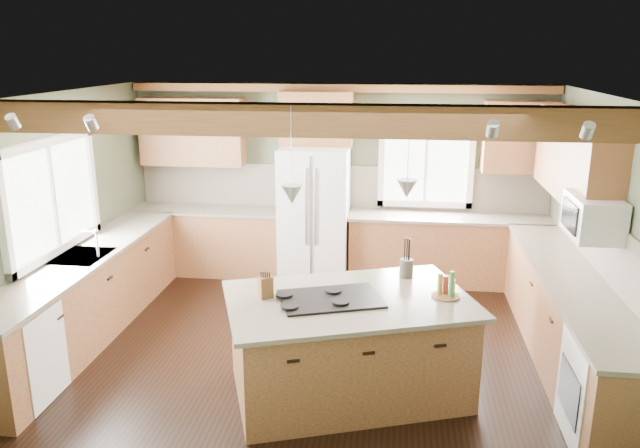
# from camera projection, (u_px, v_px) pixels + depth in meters

# --- Properties ---
(floor) EXTENTS (5.60, 5.60, 0.00)m
(floor) POSITION_uv_depth(u_px,v_px,m) (316.00, 351.00, 6.49)
(floor) COLOR black
(floor) RESTS_ON ground
(ceiling) EXTENTS (5.60, 5.60, 0.00)m
(ceiling) POSITION_uv_depth(u_px,v_px,m) (315.00, 97.00, 5.79)
(ceiling) COLOR silver
(ceiling) RESTS_ON wall_back
(wall_back) EXTENTS (5.60, 0.00, 5.60)m
(wall_back) POSITION_uv_depth(u_px,v_px,m) (340.00, 180.00, 8.53)
(wall_back) COLOR #464F38
(wall_back) RESTS_ON ground
(wall_left) EXTENTS (0.00, 5.00, 5.00)m
(wall_left) POSITION_uv_depth(u_px,v_px,m) (49.00, 221.00, 6.48)
(wall_left) COLOR #464F38
(wall_left) RESTS_ON ground
(wall_right) EXTENTS (0.00, 5.00, 5.00)m
(wall_right) POSITION_uv_depth(u_px,v_px,m) (613.00, 242.00, 5.80)
(wall_right) COLOR #464F38
(wall_right) RESTS_ON ground
(ceiling_beam) EXTENTS (5.55, 0.26, 0.26)m
(ceiling_beam) POSITION_uv_depth(u_px,v_px,m) (303.00, 120.00, 5.10)
(ceiling_beam) COLOR #593419
(ceiling_beam) RESTS_ON ceiling
(soffit_trim) EXTENTS (5.55, 0.20, 0.10)m
(soffit_trim) POSITION_uv_depth(u_px,v_px,m) (340.00, 88.00, 8.09)
(soffit_trim) COLOR #593419
(soffit_trim) RESTS_ON ceiling
(backsplash_back) EXTENTS (5.58, 0.03, 0.58)m
(backsplash_back) POSITION_uv_depth(u_px,v_px,m) (340.00, 187.00, 8.54)
(backsplash_back) COLOR brown
(backsplash_back) RESTS_ON wall_back
(backsplash_right) EXTENTS (0.03, 3.70, 0.58)m
(backsplash_right) POSITION_uv_depth(u_px,v_px,m) (609.00, 249.00, 5.87)
(backsplash_right) COLOR brown
(backsplash_right) RESTS_ON wall_right
(base_cab_back_left) EXTENTS (2.02, 0.60, 0.88)m
(base_cab_back_left) POSITION_uv_depth(u_px,v_px,m) (210.00, 241.00, 8.69)
(base_cab_back_left) COLOR brown
(base_cab_back_left) RESTS_ON floor
(counter_back_left) EXTENTS (2.06, 0.64, 0.04)m
(counter_back_left) POSITION_uv_depth(u_px,v_px,m) (208.00, 210.00, 8.57)
(counter_back_left) COLOR #4E4539
(counter_back_left) RESTS_ON base_cab_back_left
(base_cab_back_right) EXTENTS (2.62, 0.60, 0.88)m
(base_cab_back_right) POSITION_uv_depth(u_px,v_px,m) (449.00, 251.00, 8.29)
(base_cab_back_right) COLOR brown
(base_cab_back_right) RESTS_ON floor
(counter_back_right) EXTENTS (2.66, 0.64, 0.04)m
(counter_back_right) POSITION_uv_depth(u_px,v_px,m) (451.00, 217.00, 8.17)
(counter_back_right) COLOR #4E4539
(counter_back_right) RESTS_ON base_cab_back_right
(base_cab_left) EXTENTS (0.60, 3.70, 0.88)m
(base_cab_left) POSITION_uv_depth(u_px,v_px,m) (87.00, 298.00, 6.73)
(base_cab_left) COLOR brown
(base_cab_left) RESTS_ON floor
(counter_left) EXTENTS (0.64, 3.74, 0.04)m
(counter_left) POSITION_uv_depth(u_px,v_px,m) (83.00, 257.00, 6.60)
(counter_left) COLOR #4E4539
(counter_left) RESTS_ON base_cab_left
(base_cab_right) EXTENTS (0.60, 3.70, 0.88)m
(base_cab_right) POSITION_uv_depth(u_px,v_px,m) (568.00, 323.00, 6.11)
(base_cab_right) COLOR brown
(base_cab_right) RESTS_ON floor
(counter_right) EXTENTS (0.64, 3.74, 0.04)m
(counter_right) POSITION_uv_depth(u_px,v_px,m) (574.00, 279.00, 5.99)
(counter_right) COLOR #4E4539
(counter_right) RESTS_ON base_cab_right
(upper_cab_back_left) EXTENTS (1.40, 0.35, 0.90)m
(upper_cab_back_left) POSITION_uv_depth(u_px,v_px,m) (193.00, 132.00, 8.43)
(upper_cab_back_left) COLOR brown
(upper_cab_back_left) RESTS_ON wall_back
(upper_cab_over_fridge) EXTENTS (0.96, 0.35, 0.70)m
(upper_cab_over_fridge) POSITION_uv_depth(u_px,v_px,m) (316.00, 118.00, 8.16)
(upper_cab_over_fridge) COLOR brown
(upper_cab_over_fridge) RESTS_ON wall_back
(upper_cab_right) EXTENTS (0.35, 2.20, 0.90)m
(upper_cab_right) POSITION_uv_depth(u_px,v_px,m) (576.00, 156.00, 6.50)
(upper_cab_right) COLOR brown
(upper_cab_right) RESTS_ON wall_right
(upper_cab_back_corner) EXTENTS (0.90, 0.35, 0.90)m
(upper_cab_back_corner) POSITION_uv_depth(u_px,v_px,m) (519.00, 137.00, 7.90)
(upper_cab_back_corner) COLOR brown
(upper_cab_back_corner) RESTS_ON wall_back
(window_left) EXTENTS (0.04, 1.60, 1.05)m
(window_left) POSITION_uv_depth(u_px,v_px,m) (51.00, 197.00, 6.46)
(window_left) COLOR white
(window_left) RESTS_ON wall_left
(window_back) EXTENTS (1.10, 0.04, 1.00)m
(window_back) POSITION_uv_depth(u_px,v_px,m) (426.00, 164.00, 8.30)
(window_back) COLOR white
(window_back) RESTS_ON wall_back
(sink) EXTENTS (0.50, 0.65, 0.03)m
(sink) POSITION_uv_depth(u_px,v_px,m) (83.00, 257.00, 6.60)
(sink) COLOR #262628
(sink) RESTS_ON counter_left
(faucet) EXTENTS (0.02, 0.02, 0.28)m
(faucet) POSITION_uv_depth(u_px,v_px,m) (97.00, 245.00, 6.54)
(faucet) COLOR #B2B2B7
(faucet) RESTS_ON sink
(dishwasher) EXTENTS (0.60, 0.60, 0.84)m
(dishwasher) POSITION_uv_depth(u_px,v_px,m) (17.00, 355.00, 5.49)
(dishwasher) COLOR white
(dishwasher) RESTS_ON floor
(oven) EXTENTS (0.60, 0.72, 0.84)m
(oven) POSITION_uv_depth(u_px,v_px,m) (609.00, 394.00, 4.88)
(oven) COLOR white
(oven) RESTS_ON floor
(microwave) EXTENTS (0.40, 0.70, 0.38)m
(microwave) POSITION_uv_depth(u_px,v_px,m) (593.00, 216.00, 5.71)
(microwave) COLOR white
(microwave) RESTS_ON wall_right
(pendant_left) EXTENTS (0.18, 0.18, 0.16)m
(pendant_left) POSITION_uv_depth(u_px,v_px,m) (292.00, 194.00, 5.11)
(pendant_left) COLOR #B2B2B7
(pendant_left) RESTS_ON ceiling
(pendant_right) EXTENTS (0.18, 0.18, 0.16)m
(pendant_right) POSITION_uv_depth(u_px,v_px,m) (407.00, 189.00, 5.31)
(pendant_right) COLOR #B2B2B7
(pendant_right) RESTS_ON ceiling
(refrigerator) EXTENTS (0.90, 0.74, 1.80)m
(refrigerator) POSITION_uv_depth(u_px,v_px,m) (315.00, 215.00, 8.31)
(refrigerator) COLOR silver
(refrigerator) RESTS_ON floor
(island) EXTENTS (2.28, 1.82, 0.88)m
(island) POSITION_uv_depth(u_px,v_px,m) (348.00, 348.00, 5.60)
(island) COLOR brown
(island) RESTS_ON floor
(island_top) EXTENTS (2.45, 1.99, 0.04)m
(island_top) POSITION_uv_depth(u_px,v_px,m) (349.00, 300.00, 5.47)
(island_top) COLOR #4E4539
(island_top) RESTS_ON island
(cooktop) EXTENTS (1.01, 0.83, 0.02)m
(cooktop) POSITION_uv_depth(u_px,v_px,m) (331.00, 299.00, 5.43)
(cooktop) COLOR black
(cooktop) RESTS_ON island_top
(knife_block) EXTENTS (0.14, 0.14, 0.19)m
(knife_block) POSITION_uv_depth(u_px,v_px,m) (266.00, 287.00, 5.46)
(knife_block) COLOR brown
(knife_block) RESTS_ON island_top
(utensil_crock) EXTENTS (0.18, 0.18, 0.18)m
(utensil_crock) POSITION_uv_depth(u_px,v_px,m) (406.00, 268.00, 5.96)
(utensil_crock) COLOR #372E2C
(utensil_crock) RESTS_ON island_top
(bottle_tray) EXTENTS (0.32, 0.32, 0.23)m
(bottle_tray) POSITION_uv_depth(u_px,v_px,m) (446.00, 285.00, 5.47)
(bottle_tray) COLOR brown
(bottle_tray) RESTS_ON island_top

